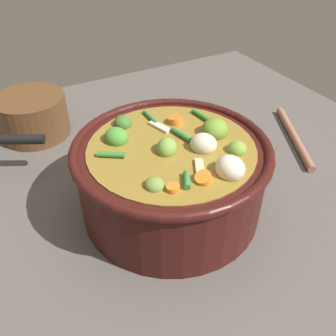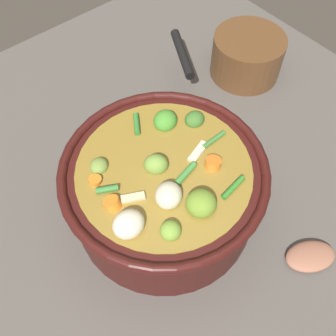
% 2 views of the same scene
% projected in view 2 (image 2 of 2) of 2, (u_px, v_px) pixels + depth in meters
% --- Properties ---
extents(ground_plane, '(1.10, 1.10, 0.00)m').
position_uv_depth(ground_plane, '(165.00, 209.00, 0.66)').
color(ground_plane, '#514C47').
extents(cooking_pot, '(0.31, 0.31, 0.15)m').
position_uv_depth(cooking_pot, '(164.00, 189.00, 0.60)').
color(cooking_pot, '#38110F').
rests_on(cooking_pot, ground_plane).
extents(wooden_spoon, '(0.22, 0.22, 0.02)m').
position_uv_depth(wooden_spoon, '(328.00, 295.00, 0.57)').
color(wooden_spoon, '#956049').
rests_on(wooden_spoon, ground_plane).
extents(small_saucepan, '(0.24, 0.20, 0.09)m').
position_uv_depth(small_saucepan, '(246.00, 56.00, 0.81)').
color(small_saucepan, brown).
rests_on(small_saucepan, ground_plane).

